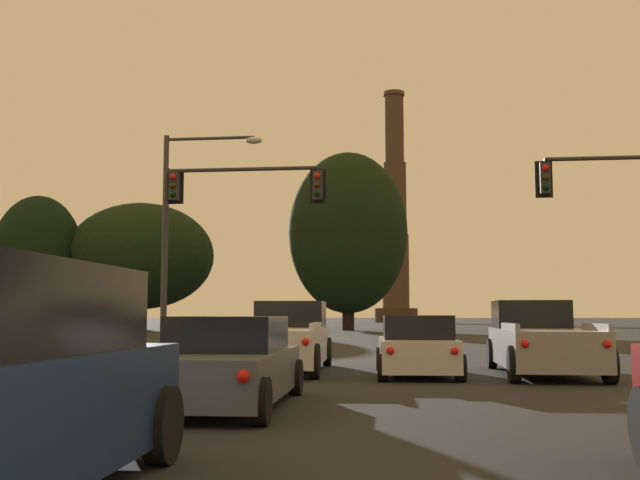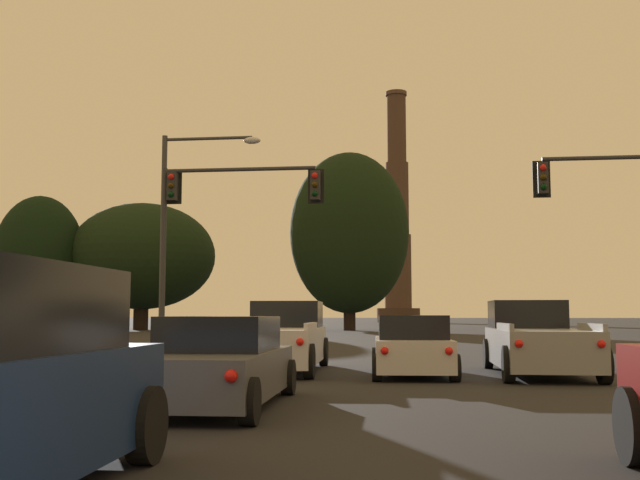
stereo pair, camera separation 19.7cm
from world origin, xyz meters
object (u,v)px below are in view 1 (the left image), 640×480
Objects in this scene: traffic_light_overhead_left at (217,210)px; street_lamp at (182,216)px; sedan_left_lane_second at (227,364)px; traffic_light_overhead_right at (630,203)px; smokestack at (395,230)px; hatchback_center_lane_front at (417,348)px; pickup_truck_left_lane_front at (285,339)px; pickup_truck_right_lane_front at (540,341)px.

street_lamp reaches higher than traffic_light_overhead_left.
traffic_light_overhead_right reaches higher than sedan_left_lane_second.
street_lamp is 106.89m from smokestack.
traffic_light_overhead_left is at bearing 128.51° from hatchback_center_lane_front.
traffic_light_overhead_left is at bearing 103.70° from sedan_left_lane_second.
smokestack is at bearing 87.99° from sedan_left_lane_second.
traffic_light_overhead_left reaches higher than pickup_truck_left_lane_front.
pickup_truck_right_lane_front is at bearing -35.30° from traffic_light_overhead_left.
smokestack is (-4.83, 114.11, 15.56)m from pickup_truck_right_lane_front.
traffic_light_overhead_left reaches higher than traffic_light_overhead_right.
sedan_left_lane_second is 0.85× the size of pickup_truck_left_lane_front.
traffic_light_overhead_right is 108.83m from smokestack.
traffic_light_overhead_right is at bearing 42.37° from hatchback_center_lane_front.
smokestack reaches higher than traffic_light_overhead_right.
hatchback_center_lane_front is at bearing -134.94° from traffic_light_overhead_right.
sedan_left_lane_second is 7.67m from pickup_truck_left_lane_front.
pickup_truck_left_lane_front is at bearing -55.75° from street_lamp.
smokestack is at bearing 88.22° from hatchback_center_lane_front.
hatchback_center_lane_front is at bearing -46.16° from street_lamp.
traffic_light_overhead_right is (4.07, 6.23, 4.27)m from pickup_truck_right_lane_front.
street_lamp is at bearing 173.46° from traffic_light_overhead_right.
street_lamp is at bearing 131.16° from hatchback_center_lane_front.
pickup_truck_left_lane_front is 0.13× the size of smokestack.
traffic_light_overhead_right is at bearing -85.28° from smokestack.
street_lamp is (-15.65, 1.79, 0.05)m from traffic_light_overhead_right.
traffic_light_overhead_left reaches higher than sedan_left_lane_second.
smokestack reaches higher than pickup_truck_right_lane_front.
sedan_left_lane_second is 7.06m from hatchback_center_lane_front.
traffic_light_overhead_right is at bearing 57.23° from pickup_truck_right_lane_front.
sedan_left_lane_second is at bearing -129.89° from pickup_truck_right_lane_front.
smokestack reaches higher than street_lamp.
traffic_light_overhead_right is at bearing -6.54° from street_lamp.
pickup_truck_right_lane_front is (6.41, -0.44, 0.00)m from pickup_truck_left_lane_front.
smokestack reaches higher than sedan_left_lane_second.
street_lamp is (-5.45, 15.25, 4.46)m from sedan_left_lane_second.
pickup_truck_right_lane_front reaches higher than hatchback_center_lane_front.
traffic_light_overhead_left is at bearing 145.08° from pickup_truck_right_lane_front.
sedan_left_lane_second is at bearing -127.14° from traffic_light_overhead_right.
hatchback_center_lane_front is (3.39, -1.32, -0.14)m from pickup_truck_left_lane_front.
traffic_light_overhead_right is (10.48, 5.79, 4.27)m from pickup_truck_left_lane_front.
smokestack is at bearing 92.81° from pickup_truck_right_lane_front.
pickup_truck_left_lane_front is at bearing -90.80° from smokestack.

